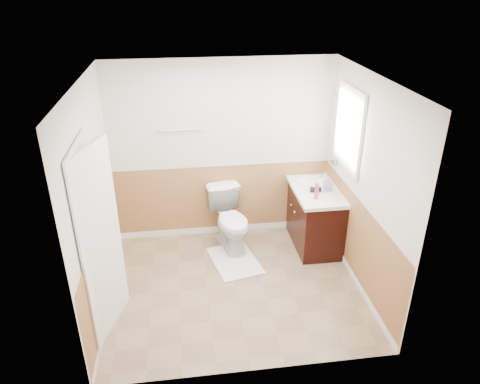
{
  "coord_description": "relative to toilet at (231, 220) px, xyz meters",
  "views": [
    {
      "loc": [
        -0.53,
        -4.34,
        3.44
      ],
      "look_at": [
        0.1,
        0.25,
        1.15
      ],
      "focal_mm": 33.45,
      "sensor_mm": 36.0,
      "label": 1
    }
  ],
  "objects": [
    {
      "name": "floor",
      "position": [
        -0.06,
        -0.89,
        -0.41
      ],
      "size": [
        3.0,
        3.0,
        0.0
      ],
      "primitive_type": "plane",
      "color": "#8C7051",
      "rests_on": "ground"
    },
    {
      "name": "ceiling",
      "position": [
        -0.06,
        -0.89,
        2.09
      ],
      "size": [
        3.0,
        3.0,
        0.0
      ],
      "primitive_type": "plane",
      "rotation": [
        3.14,
        0.0,
        0.0
      ],
      "color": "white",
      "rests_on": "floor"
    },
    {
      "name": "wall_back",
      "position": [
        -0.06,
        0.41,
        0.84
      ],
      "size": [
        3.0,
        0.0,
        3.0
      ],
      "primitive_type": "plane",
      "rotation": [
        1.57,
        0.0,
        0.0
      ],
      "color": "silver",
      "rests_on": "floor"
    },
    {
      "name": "wall_front",
      "position": [
        -0.06,
        -2.19,
        0.84
      ],
      "size": [
        3.0,
        0.0,
        3.0
      ],
      "primitive_type": "plane",
      "rotation": [
        -1.57,
        0.0,
        0.0
      ],
      "color": "silver",
      "rests_on": "floor"
    },
    {
      "name": "wall_left",
      "position": [
        -1.56,
        -0.89,
        0.84
      ],
      "size": [
        0.0,
        3.0,
        3.0
      ],
      "primitive_type": "plane",
      "rotation": [
        1.57,
        0.0,
        1.57
      ],
      "color": "silver",
      "rests_on": "floor"
    },
    {
      "name": "wall_right",
      "position": [
        1.44,
        -0.89,
        0.84
      ],
      "size": [
        0.0,
        3.0,
        3.0
      ],
      "primitive_type": "plane",
      "rotation": [
        1.57,
        0.0,
        -1.57
      ],
      "color": "silver",
      "rests_on": "floor"
    },
    {
      "name": "wainscot_back",
      "position": [
        -0.06,
        0.39,
        0.09
      ],
      "size": [
        3.0,
        0.0,
        3.0
      ],
      "primitive_type": "plane",
      "rotation": [
        1.57,
        0.0,
        0.0
      ],
      "color": "#B87F49",
      "rests_on": "floor"
    },
    {
      "name": "wainscot_front",
      "position": [
        -0.06,
        -2.18,
        0.09
      ],
      "size": [
        3.0,
        0.0,
        3.0
      ],
      "primitive_type": "plane",
      "rotation": [
        -1.57,
        0.0,
        0.0
      ],
      "color": "#B87F49",
      "rests_on": "floor"
    },
    {
      "name": "wainscot_left",
      "position": [
        -1.55,
        -0.89,
        0.09
      ],
      "size": [
        0.0,
        2.6,
        2.6
      ],
      "primitive_type": "plane",
      "rotation": [
        1.57,
        0.0,
        1.57
      ],
      "color": "#B87F49",
      "rests_on": "floor"
    },
    {
      "name": "wainscot_right",
      "position": [
        1.42,
        -0.89,
        0.09
      ],
      "size": [
        0.0,
        2.6,
        2.6
      ],
      "primitive_type": "plane",
      "rotation": [
        1.57,
        0.0,
        -1.57
      ],
      "color": "#B87F49",
      "rests_on": "floor"
    },
    {
      "name": "toilet",
      "position": [
        0.0,
        0.0,
        0.0
      ],
      "size": [
        0.63,
        0.89,
        0.82
      ],
      "primitive_type": "imported",
      "rotation": [
        0.0,
        0.0,
        0.23
      ],
      "color": "white",
      "rests_on": "floor"
    },
    {
      "name": "bath_mat",
      "position": [
        0.0,
        -0.38,
        -0.4
      ],
      "size": [
        0.72,
        0.9,
        0.02
      ],
      "primitive_type": "cube",
      "rotation": [
        0.0,
        0.0,
        0.23
      ],
      "color": "white",
      "rests_on": "floor"
    },
    {
      "name": "vanity_cabinet",
      "position": [
        1.15,
        -0.04,
        -0.01
      ],
      "size": [
        0.55,
        1.1,
        0.8
      ],
      "primitive_type": "cube",
      "color": "black",
      "rests_on": "floor"
    },
    {
      "name": "vanity_knob_left",
      "position": [
        0.85,
        -0.14,
        0.14
      ],
      "size": [
        0.03,
        0.03,
        0.03
      ],
      "primitive_type": "sphere",
      "color": "silver",
      "rests_on": "vanity_cabinet"
    },
    {
      "name": "vanity_knob_right",
      "position": [
        0.85,
        0.06,
        0.14
      ],
      "size": [
        0.03,
        0.03,
        0.03
      ],
      "primitive_type": "sphere",
      "color": "silver",
      "rests_on": "vanity_cabinet"
    },
    {
      "name": "countertop",
      "position": [
        1.14,
        -0.04,
        0.41
      ],
      "size": [
        0.6,
        1.15,
        0.05
      ],
      "primitive_type": "cube",
      "color": "white",
      "rests_on": "vanity_cabinet"
    },
    {
      "name": "sink_basin",
      "position": [
        1.15,
        0.11,
        0.45
      ],
      "size": [
        0.36,
        0.36,
        0.02
      ],
      "primitive_type": "cylinder",
      "color": "white",
      "rests_on": "countertop"
    },
    {
      "name": "faucet",
      "position": [
        1.33,
        0.11,
        0.51
      ],
      "size": [
        0.02,
        0.02,
        0.14
      ],
      "primitive_type": "cylinder",
      "color": "silver",
      "rests_on": "countertop"
    },
    {
      "name": "lotion_bottle",
      "position": [
        1.05,
        -0.37,
        0.55
      ],
      "size": [
        0.05,
        0.05,
        0.22
      ],
      "primitive_type": "cylinder",
      "color": "#CC3573",
      "rests_on": "countertop"
    },
    {
      "name": "soap_dispenser",
      "position": [
        1.27,
        -0.16,
        0.54
      ],
      "size": [
        0.09,
        0.1,
        0.2
      ],
      "primitive_type": "imported",
      "rotation": [
        0.0,
        0.0,
        0.04
      ],
      "color": "gray",
      "rests_on": "countertop"
    },
    {
      "name": "hair_dryer_body",
      "position": [
        1.1,
        -0.17,
        0.47
      ],
      "size": [
        0.14,
        0.07,
        0.07
      ],
      "primitive_type": "cylinder",
      "rotation": [
        0.0,
        1.57,
        0.0
      ],
      "color": "black",
      "rests_on": "countertop"
    },
    {
      "name": "hair_dryer_handle",
      "position": [
        1.07,
        -0.1,
        0.44
      ],
      "size": [
        0.03,
        0.03,
        0.07
      ],
      "primitive_type": "cylinder",
      "color": "black",
      "rests_on": "countertop"
    },
    {
      "name": "mirror_panel",
      "position": [
        1.41,
        0.21,
        1.14
      ],
      "size": [
        0.02,
        0.35,
        0.9
      ],
      "primitive_type": "cube",
      "color": "silver",
      "rests_on": "wall_right"
    },
    {
      "name": "window_frame",
      "position": [
        1.41,
        -0.31,
        1.34
      ],
      "size": [
        0.04,
        0.8,
        1.0
      ],
      "primitive_type": "cube",
      "color": "white",
      "rests_on": "wall_right"
    },
    {
      "name": "window_glass",
      "position": [
        1.42,
        -0.31,
        1.34
      ],
      "size": [
        0.01,
        0.7,
        0.9
      ],
      "primitive_type": "cube",
      "color": "white",
      "rests_on": "wall_right"
    },
    {
      "name": "door",
      "position": [
        -1.46,
        -1.34,
        0.61
      ],
      "size": [
        0.29,
        0.78,
        2.04
      ],
      "primitive_type": "cube",
      "rotation": [
        0.0,
        0.0,
        -0.31
      ],
      "color": "white",
      "rests_on": "wall_left"
    },
    {
      "name": "door_frame",
      "position": [
        -1.54,
        -1.34,
        0.62
      ],
      "size": [
        0.02,
        0.92,
        2.1
      ],
      "primitive_type": "cube",
      "color": "white",
      "rests_on": "wall_left"
    },
    {
      "name": "door_knob",
      "position": [
        -1.4,
        -1.01,
        0.54
      ],
      "size": [
        0.06,
        0.06,
        0.06
      ],
      "primitive_type": "sphere",
      "color": "silver",
      "rests_on": "door"
    },
    {
      "name": "towel_bar",
      "position": [
        -0.61,
        0.35,
        1.19
      ],
      "size": [
        0.62,
        0.02,
        0.02
      ],
      "primitive_type": "cylinder",
      "rotation": [
        0.0,
        1.57,
        0.0
      ],
      "color": "silver",
      "rests_on": "wall_back"
    },
    {
      "name": "tp_holder_bar",
      "position": [
        -0.16,
        0.33,
        0.29
      ],
      "size": [
        0.14,
        0.02,
        0.02
      ],
      "primitive_type": "cylinder",
      "rotation": [
        0.0,
        1.57,
        0.0
      ],
      "color": "silver",
      "rests_on": "wall_back"
    },
    {
      "name": "tp_roll",
      "position": [
        -0.16,
        0.33,
        0.29
      ],
      "size": [
        0.1,
        0.11,
        0.11
      ],
      "primitive_type": "cylinder",
      "rotation": [
        0.0,
        1.57,
        0.0
      ],
      "color": "white",
      "rests_on": "tp_holder_bar"
    },
    {
      "name": "tp_sheet",
      "position": [
        -0.16,
        0.33,
        0.18
      ],
      "size": [
        0.1,
        0.01,
        0.16
      ],
      "primitive_type": "cube",
      "color": "white",
      "rests_on": "tp_roll"
    }
  ]
}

